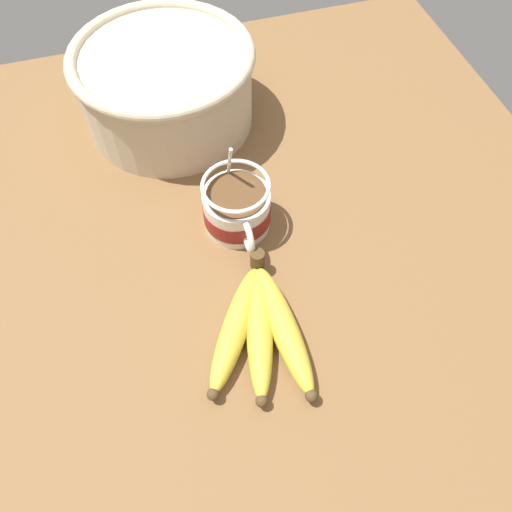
# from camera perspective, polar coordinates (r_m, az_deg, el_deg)

# --- Properties ---
(table) EXTENTS (1.11, 1.11, 0.03)m
(table) POSITION_cam_1_polar(r_m,az_deg,el_deg) (0.72, -3.04, -1.41)
(table) COLOR brown
(table) RESTS_ON ground
(coffee_mug) EXTENTS (0.15, 0.10, 0.14)m
(coffee_mug) POSITION_cam_1_polar(r_m,az_deg,el_deg) (0.72, -2.18, 5.44)
(coffee_mug) COLOR white
(coffee_mug) RESTS_ON table
(banana_bunch) EXTENTS (0.21, 0.14, 0.04)m
(banana_bunch) POSITION_cam_1_polar(r_m,az_deg,el_deg) (0.64, 0.51, -8.21)
(banana_bunch) COLOR #4C381E
(banana_bunch) RESTS_ON table
(woven_basket) EXTENTS (0.29, 0.29, 0.14)m
(woven_basket) POSITION_cam_1_polar(r_m,az_deg,el_deg) (0.87, -10.24, 18.75)
(woven_basket) COLOR beige
(woven_basket) RESTS_ON table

